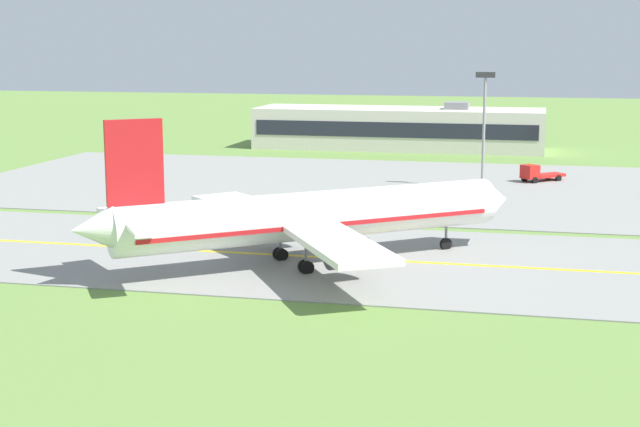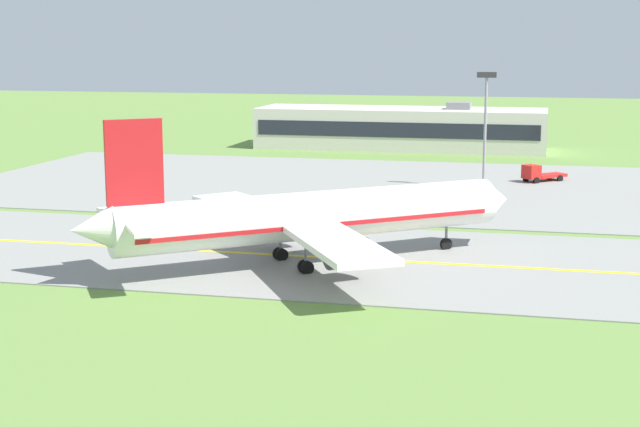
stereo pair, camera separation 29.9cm
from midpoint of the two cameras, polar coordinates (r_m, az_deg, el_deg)
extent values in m
plane|color=olive|center=(81.03, 2.69, -2.84)|extent=(500.00, 500.00, 0.00)
cube|color=gray|center=(81.02, 2.69, -2.80)|extent=(240.00, 28.00, 0.10)
cube|color=gray|center=(121.07, 11.05, 1.39)|extent=(140.00, 52.00, 0.10)
cube|color=yellow|center=(81.01, 2.69, -2.77)|extent=(220.00, 0.60, 0.01)
cylinder|color=white|center=(78.61, -0.23, -0.11)|extent=(29.05, 24.36, 4.00)
cone|color=white|center=(87.78, 10.60, 0.81)|extent=(4.40, 4.59, 3.80)
cone|color=white|center=(72.80, -13.46, -0.92)|extent=(4.62, 4.65, 3.40)
cube|color=red|center=(78.70, -0.23, -0.47)|extent=(26.98, 22.72, 0.36)
cube|color=#1E232D|center=(86.41, 9.43, 1.17)|extent=(3.53, 3.78, 0.70)
cube|color=white|center=(85.54, -3.98, 0.38)|extent=(14.20, 13.79, 0.50)
cylinder|color=#47474C|center=(84.71, -2.21, -0.67)|extent=(4.09, 3.92, 2.30)
cylinder|color=black|center=(85.34, -1.23, -0.58)|extent=(1.51, 1.80, 2.10)
cube|color=white|center=(70.26, 1.09, -1.78)|extent=(11.78, 15.35, 0.50)
cylinder|color=#47474C|center=(73.19, 1.79, -2.42)|extent=(4.09, 3.92, 2.30)
cylinder|color=black|center=(73.91, 2.90, -2.30)|extent=(1.51, 1.80, 2.10)
cube|color=red|center=(72.79, -11.00, 3.05)|extent=(3.69, 3.06, 6.50)
cube|color=white|center=(76.48, -11.63, -0.01)|extent=(5.92, 5.96, 0.30)
cube|color=white|center=(70.38, -10.38, -0.85)|extent=(5.26, 6.35, 0.30)
cylinder|color=slate|center=(85.38, 7.70, -1.30)|extent=(0.24, 0.24, 1.65)
cylinder|color=black|center=(85.55, 7.69, -1.84)|extent=(1.08, 0.96, 1.10)
cylinder|color=slate|center=(80.69, -2.30, -1.89)|extent=(0.24, 0.24, 1.65)
cylinder|color=black|center=(81.12, -2.37, -2.42)|extent=(1.08, 0.96, 1.10)
cylinder|color=black|center=(80.62, -2.22, -2.50)|extent=(1.08, 0.96, 1.10)
cylinder|color=slate|center=(76.05, -0.76, -2.64)|extent=(0.24, 0.24, 1.65)
cylinder|color=black|center=(76.48, -0.84, -3.20)|extent=(1.08, 0.96, 1.10)
cylinder|color=black|center=(75.99, -0.67, -3.29)|extent=(1.08, 0.96, 1.10)
cube|color=red|center=(128.07, 12.66, 2.46)|extent=(2.68, 2.69, 1.80)
cube|color=#1E232D|center=(127.52, 12.41, 2.58)|extent=(1.35, 1.42, 0.81)
cube|color=red|center=(130.33, 13.69, 2.24)|extent=(4.79, 4.68, 0.40)
cylinder|color=orange|center=(127.94, 12.68, 2.91)|extent=(0.20, 0.20, 0.18)
cylinder|color=black|center=(127.49, 12.95, 1.94)|extent=(0.86, 0.83, 0.90)
cylinder|color=black|center=(128.94, 12.35, 2.05)|extent=(0.86, 0.83, 0.90)
cylinder|color=black|center=(130.27, 14.30, 2.06)|extent=(0.86, 0.83, 0.90)
cylinder|color=black|center=(131.76, 13.66, 2.17)|extent=(0.86, 0.83, 0.90)
cube|color=beige|center=(166.09, 4.94, 5.12)|extent=(49.59, 13.72, 7.03)
cube|color=#1E232D|center=(159.25, 4.58, 5.03)|extent=(47.61, 0.10, 2.53)
cube|color=slate|center=(164.63, 8.40, 6.44)|extent=(4.00, 4.00, 1.20)
cylinder|color=gray|center=(121.02, 9.96, 4.74)|extent=(0.36, 0.36, 14.00)
cube|color=#333333|center=(120.55, 10.07, 8.21)|extent=(2.40, 0.50, 0.70)
cone|color=orange|center=(94.12, -1.74, -0.80)|extent=(0.44, 0.44, 0.60)
camera|label=1|loc=(0.15, -89.89, 0.02)|focal=53.21mm
camera|label=2|loc=(0.15, 90.11, -0.02)|focal=53.21mm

